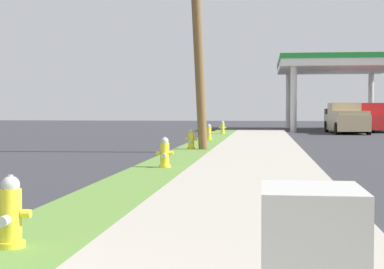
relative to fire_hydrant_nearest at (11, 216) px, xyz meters
The scene contains 9 objects.
fire_hydrant_nearest is the anchor object (origin of this frame).
fire_hydrant_second 8.70m from the fire_hydrant_nearest, 88.91° to the left, with size 0.42×0.38×0.74m.
fire_hydrant_third 15.62m from the fire_hydrant_nearest, 90.05° to the left, with size 0.42×0.37×0.74m.
fire_hydrant_fourth 22.12m from the fire_hydrant_nearest, 89.92° to the left, with size 0.42×0.37×0.74m.
fire_hydrant_fifth 29.66m from the fire_hydrant_nearest, 89.70° to the left, with size 0.42×0.38×0.74m.
utility_pole_midground 15.62m from the fire_hydrant_nearest, 89.07° to the left, with size 0.78×2.21×9.80m.
car_white_by_near_pump 45.01m from the fire_hydrant_nearest, 78.68° to the left, with size 2.06×4.55×1.57m.
truck_tan_at_forecourt 34.73m from the fire_hydrant_nearest, 76.99° to the left, with size 2.33×5.48×1.97m.
truck_red_on_apron 37.96m from the fire_hydrant_nearest, 75.35° to the left, with size 2.57×5.56×1.97m.
Camera 1 is at (3.23, -2.65, 1.53)m, focal length 56.74 mm.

